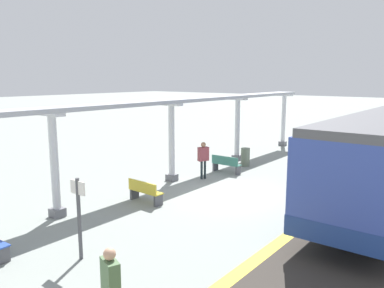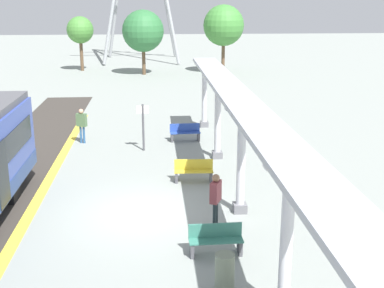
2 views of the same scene
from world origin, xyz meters
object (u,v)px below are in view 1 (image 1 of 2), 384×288
object	(u,v)px
canopy_pillar_fourth	(54,165)
trash_bin	(245,157)
canopy_pillar_nearest	(283,120)
bench_far_end	(145,191)
passenger_waiting_near_edge	(111,281)
passenger_by_the_benches	(203,156)
canopy_pillar_second	(237,129)
canopy_pillar_third	(172,142)
platform_info_sign	(79,211)
bench_near_end	(226,164)

from	to	relation	value
canopy_pillar_fourth	trash_bin	world-z (taller)	canopy_pillar_fourth
canopy_pillar_nearest	canopy_pillar_fourth	world-z (taller)	same
bench_far_end	trash_bin	distance (m)	7.78
canopy_pillar_nearest	passenger_waiting_near_edge	xyz separation A→B (m)	(-6.30, 20.86, -0.76)
bench_far_end	passenger_by_the_benches	distance (m)	4.29
canopy_pillar_second	passenger_by_the_benches	distance (m)	4.75
canopy_pillar_third	canopy_pillar_fourth	xyz separation A→B (m)	(0.00, 6.01, 0.00)
canopy_pillar_nearest	canopy_pillar_second	world-z (taller)	same
platform_info_sign	passenger_waiting_near_edge	distance (m)	3.38
bench_far_end	trash_bin	size ratio (longest dim) A/B	1.54
canopy_pillar_nearest	canopy_pillar_fourth	bearing A→B (deg)	90.00
bench_near_end	canopy_pillar_nearest	bearing A→B (deg)	-82.74
canopy_pillar_fourth	bench_far_end	world-z (taller)	canopy_pillar_fourth
platform_info_sign	passenger_by_the_benches	size ratio (longest dim) A/B	1.25
canopy_pillar_nearest	trash_bin	xyz separation A→B (m)	(-1.17, 7.21, -1.34)
canopy_pillar_second	passenger_by_the_benches	size ratio (longest dim) A/B	2.05
canopy_pillar_fourth	passenger_by_the_benches	world-z (taller)	canopy_pillar_fourth
canopy_pillar_nearest	bench_far_end	world-z (taller)	canopy_pillar_nearest
bench_far_end	platform_info_sign	bearing A→B (deg)	114.50
canopy_pillar_second	canopy_pillar_fourth	size ratio (longest dim) A/B	1.00
canopy_pillar_nearest	canopy_pillar_second	xyz separation A→B (m)	(0.00, 6.16, 0.00)
trash_bin	platform_info_sign	distance (m)	12.36
platform_info_sign	canopy_pillar_fourth	bearing A→B (deg)	-23.56
trash_bin	bench_near_end	bearing A→B (deg)	89.56
bench_far_end	platform_info_sign	world-z (taller)	platform_info_sign
bench_near_end	passenger_waiting_near_edge	bearing A→B (deg)	113.61
canopy_pillar_nearest	canopy_pillar_third	world-z (taller)	same
canopy_pillar_third	passenger_waiting_near_edge	size ratio (longest dim) A/B	2.10
canopy_pillar_nearest	canopy_pillar_third	xyz separation A→B (m)	(0.00, 11.91, 0.00)
trash_bin	passenger_by_the_benches	xyz separation A→B (m)	(0.21, 3.55, 0.61)
trash_bin	passenger_by_the_benches	distance (m)	3.61
canopy_pillar_third	bench_near_end	bearing A→B (deg)	-112.49
passenger_waiting_near_edge	passenger_by_the_benches	size ratio (longest dim) A/B	0.97
platform_info_sign	trash_bin	bearing A→B (deg)	-80.15
canopy_pillar_nearest	bench_near_end	bearing A→B (deg)	97.26
canopy_pillar_fourth	passenger_waiting_near_edge	distance (m)	6.99
canopy_pillar_nearest	bench_near_end	size ratio (longest dim) A/B	2.39
trash_bin	platform_info_sign	size ratio (longest dim) A/B	0.45
canopy_pillar_second	passenger_by_the_benches	xyz separation A→B (m)	(-0.97, 4.60, -0.73)
canopy_pillar_nearest	platform_info_sign	world-z (taller)	canopy_pillar_nearest
passenger_waiting_near_edge	passenger_by_the_benches	xyz separation A→B (m)	(5.33, -10.11, 0.03)
canopy_pillar_second	bench_far_end	world-z (taller)	canopy_pillar_second
platform_info_sign	passenger_by_the_benches	world-z (taller)	platform_info_sign
canopy_pillar_nearest	canopy_pillar_fourth	xyz separation A→B (m)	(0.00, 17.92, 0.00)
passenger_by_the_benches	bench_near_end	bearing A→B (deg)	-96.72
canopy_pillar_fourth	passenger_by_the_benches	bearing A→B (deg)	-97.67
canopy_pillar_second	trash_bin	bearing A→B (deg)	138.29
bench_near_end	bench_far_end	xyz separation A→B (m)	(-0.13, 5.88, 0.00)
trash_bin	canopy_pillar_second	bearing A→B (deg)	-41.71
canopy_pillar_third	trash_bin	world-z (taller)	canopy_pillar_third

